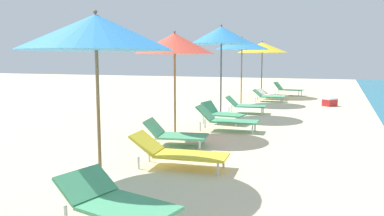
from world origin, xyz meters
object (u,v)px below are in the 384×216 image
(lounger_fourth_shoreside, at_px, (226,119))
(cooler_box, at_px, (330,102))
(umbrella_sixth, at_px, (242,44))
(umbrella_third, at_px, (96,32))
(umbrella_fourth, at_px, (175,44))
(lounger_fourth_inland, at_px, (175,134))
(umbrella_fifth, at_px, (221,35))
(lounger_third_shoreside, at_px, (178,152))
(lounger_third_inland, at_px, (115,201))
(lounger_sixth_shoreside, at_px, (268,96))
(umbrella_farthest, at_px, (262,48))
(lounger_farthest_shoreside, at_px, (287,89))
(lounger_fifth_inland, at_px, (222,113))
(lounger_fifth_shoreside, at_px, (245,105))
(lounger_farthest_inland, at_px, (272,94))

(lounger_fourth_shoreside, bearing_deg, cooler_box, 65.88)
(cooler_box, bearing_deg, umbrella_sixth, -171.68)
(umbrella_third, relative_size, umbrella_fourth, 1.02)
(lounger_fourth_inland, bearing_deg, umbrella_sixth, 82.71)
(umbrella_fifth, xyz_separation_m, umbrella_sixth, (-0.28, 3.69, -0.12))
(lounger_third_shoreside, relative_size, lounger_third_inland, 1.17)
(lounger_sixth_shoreside, xyz_separation_m, cooler_box, (2.54, -0.73, -0.10))
(umbrella_fourth, distance_m, umbrella_farthest, 10.32)
(umbrella_fourth, relative_size, umbrella_sixth, 0.91)
(lounger_third_inland, bearing_deg, lounger_sixth_shoreside, 105.32)
(lounger_fourth_inland, bearing_deg, umbrella_fifth, 82.73)
(umbrella_fourth, height_order, lounger_farthest_shoreside, umbrella_fourth)
(lounger_third_shoreside, distance_m, umbrella_farthest, 13.00)
(umbrella_sixth, bearing_deg, lounger_sixth_shoreside, 54.53)
(lounger_fourth_shoreside, distance_m, umbrella_fifth, 3.32)
(umbrella_fourth, bearing_deg, lounger_fifth_inland, 75.92)
(umbrella_third, height_order, lounger_fourth_inland, umbrella_third)
(umbrella_fifth, distance_m, lounger_fifth_shoreside, 2.53)
(lounger_third_shoreside, distance_m, lounger_farthest_inland, 11.65)
(umbrella_sixth, relative_size, lounger_farthest_inland, 1.89)
(umbrella_fourth, distance_m, lounger_fourth_shoreside, 2.32)
(lounger_third_inland, relative_size, umbrella_sixth, 0.52)
(lounger_farthest_shoreside, xyz_separation_m, lounger_farthest_inland, (-0.41, -2.25, -0.10))
(lounger_fourth_shoreside, bearing_deg, lounger_sixth_shoreside, 87.31)
(umbrella_fifth, xyz_separation_m, lounger_fifth_inland, (0.43, -1.22, -2.24))
(lounger_fourth_inland, distance_m, lounger_farthest_shoreside, 12.42)
(lounger_third_shoreside, height_order, lounger_farthest_shoreside, lounger_farthest_shoreside)
(lounger_third_shoreside, distance_m, umbrella_fourth, 3.31)
(lounger_third_inland, bearing_deg, umbrella_third, 142.83)
(umbrella_fifth, xyz_separation_m, lounger_sixth_shoreside, (0.60, 4.92, -2.30))
(lounger_fifth_inland, relative_size, lounger_sixth_shoreside, 0.90)
(lounger_third_shoreside, xyz_separation_m, cooler_box, (2.08, 9.97, -0.12))
(lounger_third_shoreside, xyz_separation_m, lounger_farthest_shoreside, (-0.07, 13.89, 0.06))
(lounger_fifth_inland, bearing_deg, umbrella_third, -86.82)
(umbrella_sixth, bearing_deg, lounger_fifth_shoreside, -73.01)
(lounger_fifth_shoreside, bearing_deg, lounger_third_shoreside, -91.37)
(cooler_box, bearing_deg, umbrella_fourth, -113.30)
(umbrella_sixth, bearing_deg, umbrella_fifth, -85.67)
(lounger_fifth_shoreside, height_order, umbrella_sixth, umbrella_sixth)
(umbrella_farthest, bearing_deg, lounger_farthest_shoreside, 45.35)
(umbrella_fifth, height_order, umbrella_farthest, umbrella_fifth)
(umbrella_sixth, bearing_deg, lounger_farthest_inland, 68.29)
(umbrella_fifth, height_order, lounger_fifth_shoreside, umbrella_fifth)
(lounger_fifth_inland, xyz_separation_m, umbrella_sixth, (-0.71, 4.92, 2.12))
(umbrella_sixth, bearing_deg, umbrella_fourth, -88.50)
(lounger_third_inland, bearing_deg, lounger_farthest_inland, 105.15)
(lounger_fifth_shoreside, distance_m, umbrella_farthest, 6.39)
(lounger_fourth_shoreside, relative_size, lounger_fifth_inland, 1.31)
(umbrella_third, bearing_deg, lounger_third_shoreside, 52.37)
(lounger_third_inland, relative_size, lounger_sixth_shoreside, 1.05)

